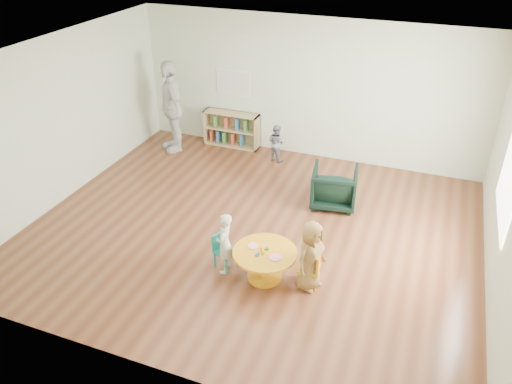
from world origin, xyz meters
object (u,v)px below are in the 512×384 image
bookshelf (232,129)px  child_right (311,256)px  adult_caretaker (171,106)px  kid_chair_right (312,267)px  activity_table (265,260)px  toddler (276,143)px  armchair (334,187)px  kid_chair_left (224,249)px  child_left (225,244)px

bookshelf → child_right: 4.79m
bookshelf → adult_caretaker: (-1.06, -0.62, 0.59)m
kid_chair_right → adult_caretaker: (-3.91, 3.20, 0.66)m
activity_table → toddler: (-1.06, 3.57, 0.07)m
armchair → child_right: bearing=85.9°
kid_chair_right → toddler: size_ratio=0.72×
kid_chair_left → toddler: (-0.42, 3.52, 0.09)m
activity_table → kid_chair_right: kid_chair_right is taller
armchair → child_right: 2.24m
activity_table → armchair: size_ratio=1.17×
kid_chair_right → toddler: 3.87m
activity_table → child_left: 0.60m
armchair → child_left: 2.54m
child_right → toddler: bearing=47.7°
activity_table → bookshelf: size_ratio=0.75×
kid_chair_right → bookshelf: bearing=30.8°
kid_chair_right → armchair: armchair is taller
toddler → armchair: bearing=159.1°
armchair → adult_caretaker: size_ratio=0.40×
kid_chair_left → adult_caretaker: (-2.62, 3.25, 0.66)m
kid_chair_left → armchair: size_ratio=0.70×
activity_table → adult_caretaker: adult_caretaker is taller
kid_chair_left → toddler: toddler is taller
toddler → kid_chair_left: bearing=116.7°
child_left → child_right: child_right is taller
child_left → child_right: 1.22m
kid_chair_right → toddler: (-1.71, 3.47, 0.09)m
activity_table → armchair: armchair is taller
activity_table → child_right: size_ratio=0.87×
kid_chair_right → toddler: bearing=20.3°
kid_chair_right → child_left: (-1.23, -0.14, 0.17)m
activity_table → child_right: child_right is taller
kid_chair_left → child_right: (1.27, 0.01, 0.23)m
toddler → adult_caretaker: (-2.20, -0.27, 0.57)m
kid_chair_right → adult_caretaker: size_ratio=0.29×
kid_chair_left → kid_chair_right: size_ratio=0.99×
kid_chair_left → armchair: bearing=176.0°
toddler → kid_chair_right: bearing=136.0°
activity_table → child_left: (-0.58, -0.05, 0.16)m
armchair → adult_caretaker: bearing=-24.4°
child_right → adult_caretaker: bearing=72.2°
toddler → adult_caretaker: 2.29m
kid_chair_right → armchair: (-0.21, 2.18, 0.06)m
armchair → child_left: size_ratio=0.82×
child_left → child_right: bearing=88.5°
kid_chair_right → child_left: child_left is taller
armchair → kid_chair_right: bearing=86.5°
activity_table → bookshelf: (-2.19, 3.91, 0.06)m
bookshelf → adult_caretaker: bearing=-149.8°
activity_table → adult_caretaker: (-3.26, 3.30, 0.64)m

